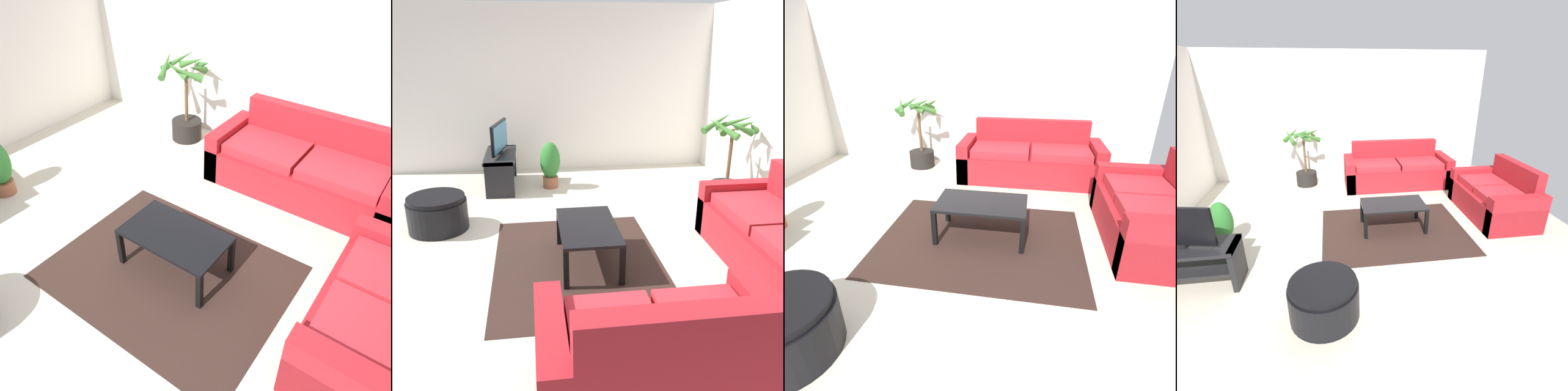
% 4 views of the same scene
% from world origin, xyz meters
% --- Properties ---
extents(ground_plane, '(6.60, 6.60, 0.00)m').
position_xyz_m(ground_plane, '(0.00, 0.00, 0.00)').
color(ground_plane, beige).
extents(wall_back, '(6.00, 0.06, 2.70)m').
position_xyz_m(wall_back, '(0.00, 3.00, 1.35)').
color(wall_back, silver).
rests_on(wall_back, ground).
extents(couch_main, '(2.21, 0.90, 0.90)m').
position_xyz_m(couch_main, '(0.95, 2.28, 0.30)').
color(couch_main, maroon).
rests_on(couch_main, ground).
extents(couch_loveseat, '(0.90, 1.57, 0.90)m').
position_xyz_m(couch_loveseat, '(2.28, 0.64, 0.30)').
color(couch_loveseat, maroon).
rests_on(couch_loveseat, ground).
extents(coffee_table, '(0.97, 0.57, 0.42)m').
position_xyz_m(coffee_table, '(0.48, 0.41, 0.37)').
color(coffee_table, black).
rests_on(coffee_table, ground).
extents(area_rug, '(2.20, 1.70, 0.01)m').
position_xyz_m(area_rug, '(0.48, 0.31, 0.00)').
color(area_rug, black).
rests_on(area_rug, ground).
extents(potted_palm, '(0.79, 0.78, 1.23)m').
position_xyz_m(potted_palm, '(-0.98, 2.55, 0.50)').
color(potted_palm, black).
rests_on(potted_palm, ground).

